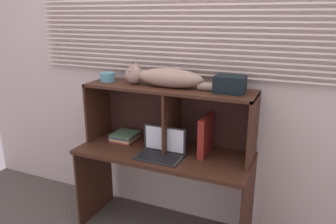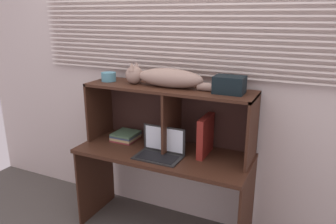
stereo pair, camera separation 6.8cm
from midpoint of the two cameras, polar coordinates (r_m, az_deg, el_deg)
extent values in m
cube|color=beige|center=(2.69, 2.84, 5.97)|extent=(4.40, 0.04, 2.50)
cube|color=silver|center=(2.64, 2.44, 6.87)|extent=(2.63, 0.02, 0.01)
cube|color=silver|center=(2.63, 2.45, 7.73)|extent=(2.63, 0.02, 0.01)
cube|color=silver|center=(2.62, 2.46, 8.60)|extent=(2.63, 0.02, 0.01)
cube|color=silver|center=(2.62, 2.47, 9.47)|extent=(2.63, 0.02, 0.01)
cube|color=silver|center=(2.61, 2.48, 10.34)|extent=(2.63, 0.02, 0.01)
cube|color=silver|center=(2.61, 2.49, 11.22)|extent=(2.63, 0.02, 0.01)
cube|color=silver|center=(2.61, 2.50, 12.10)|extent=(2.63, 0.02, 0.01)
cube|color=silver|center=(2.60, 2.51, 12.98)|extent=(2.63, 0.02, 0.01)
cube|color=silver|center=(2.60, 2.53, 13.87)|extent=(2.63, 0.02, 0.01)
cube|color=silver|center=(2.60, 2.54, 14.75)|extent=(2.63, 0.02, 0.01)
cube|color=silver|center=(2.60, 2.55, 15.64)|extent=(2.63, 0.02, 0.01)
cube|color=silver|center=(2.60, 2.56, 16.53)|extent=(2.63, 0.02, 0.01)
cube|color=silver|center=(2.60, 2.57, 17.41)|extent=(2.63, 0.02, 0.01)
cube|color=silver|center=(2.60, 2.59, 18.30)|extent=(2.63, 0.02, 0.01)
cube|color=#3B2014|center=(2.57, -0.11, -7.26)|extent=(1.37, 0.57, 0.03)
cube|color=#3B2014|center=(3.05, -11.88, -11.10)|extent=(0.02, 0.51, 0.69)
cube|color=#3B2014|center=(2.57, 14.31, -17.06)|extent=(0.02, 0.51, 0.69)
cube|color=#3B2014|center=(2.49, 0.78, 4.15)|extent=(1.34, 0.36, 0.02)
cube|color=#3B2014|center=(2.88, -11.27, 0.65)|extent=(0.02, 0.36, 0.50)
cube|color=#3B2014|center=(2.37, 15.42, -3.11)|extent=(0.02, 0.36, 0.50)
cube|color=#3B2014|center=(2.54, 1.43, -1.41)|extent=(0.02, 0.34, 0.48)
cube|color=#3A221C|center=(2.71, 2.32, -0.04)|extent=(1.34, 0.01, 0.50)
ellipsoid|color=gray|center=(2.47, 1.10, 5.99)|extent=(0.53, 0.17, 0.14)
sphere|color=gray|center=(2.61, -5.17, 6.50)|extent=(0.14, 0.14, 0.14)
cone|color=gray|center=(2.57, -5.61, 7.94)|extent=(0.06, 0.06, 0.06)
cone|color=gray|center=(2.63, -4.81, 8.16)|extent=(0.06, 0.06, 0.06)
cylinder|color=gray|center=(2.36, 9.12, 4.23)|extent=(0.26, 0.06, 0.06)
cube|color=black|center=(2.46, -0.97, -7.94)|extent=(0.35, 0.22, 0.01)
cube|color=black|center=(2.50, 0.09, -4.78)|extent=(0.35, 0.01, 0.21)
cube|color=white|center=(2.50, 0.05, -4.81)|extent=(0.31, 0.00, 0.18)
cube|color=black|center=(2.44, -1.08, -7.90)|extent=(0.30, 0.15, 0.00)
cube|color=maroon|center=(2.48, 7.38, -4.15)|extent=(0.05, 0.26, 0.30)
cube|color=maroon|center=(2.82, -6.77, -4.71)|extent=(0.19, 0.21, 0.01)
cube|color=tan|center=(2.81, -6.75, -4.37)|extent=(0.19, 0.21, 0.02)
cube|color=#415177|center=(2.81, -6.75, -3.98)|extent=(0.19, 0.21, 0.02)
cube|color=#48674B|center=(2.79, -6.74, -3.73)|extent=(0.19, 0.21, 0.02)
cylinder|color=teal|center=(2.75, -9.67, 6.11)|extent=(0.12, 0.12, 0.07)
cube|color=black|center=(2.32, 11.55, 4.71)|extent=(0.21, 0.16, 0.12)
camera|label=1|loc=(0.03, -89.23, 0.23)|focal=34.74mm
camera|label=2|loc=(0.03, 90.77, -0.23)|focal=34.74mm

